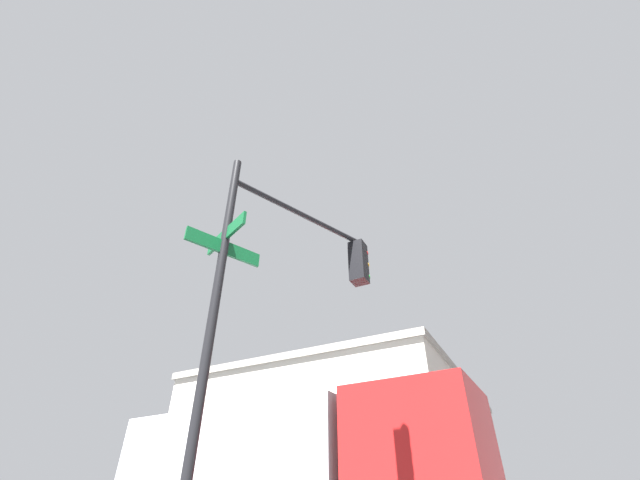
{
  "coord_description": "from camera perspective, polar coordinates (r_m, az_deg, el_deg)",
  "views": [
    {
      "loc": [
        -3.65,
        -10.7,
        1.09
      ],
      "look_at": [
        -5.76,
        -6.71,
        4.2
      ],
      "focal_mm": 22.75,
      "sensor_mm": 36.0,
      "label": 1
    }
  ],
  "objects": [
    {
      "name": "traffic_signal_near",
      "position": [
        6.11,
        -3.68,
        -5.55
      ],
      "size": [
        1.6,
        3.14,
        5.73
      ],
      "color": "black",
      "rests_on": "ground_plane"
    },
    {
      "name": "building_stucco",
      "position": [
        31.3,
        5.28,
        -28.42
      ],
      "size": [
        16.23,
        20.1,
        8.69
      ],
      "color": "beige",
      "rests_on": "ground_plane"
    },
    {
      "name": "box_truck_second",
      "position": [
        10.05,
        -4.32,
        -30.34
      ],
      "size": [
        8.43,
        2.55,
        3.22
      ],
      "color": "#B21919",
      "rests_on": "ground_plane"
    }
  ]
}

